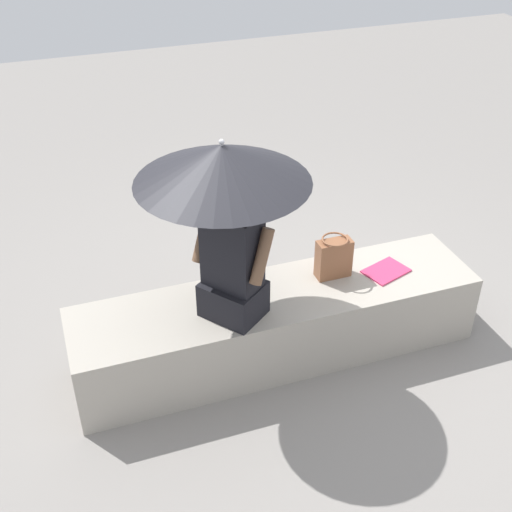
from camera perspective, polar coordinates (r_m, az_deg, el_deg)
name	(u,v)px	position (r m, az deg, el deg)	size (l,w,h in m)	color
ground_plane	(276,352)	(4.48, 1.74, -8.19)	(14.00, 14.00, 0.00)	gray
stone_bench	(277,324)	(4.32, 1.79, -5.82)	(2.60, 0.61, 0.48)	#A8A093
person_seated	(232,260)	(3.79, -2.03, -0.32)	(0.44, 0.49, 0.90)	black
parasol	(222,164)	(3.54, -2.90, 7.90)	(0.97, 0.97, 1.11)	#B7B7BC
handbag_black	(334,258)	(4.28, 6.67, -0.13)	(0.23, 0.17, 0.28)	brown
magazine	(386,271)	(4.44, 11.06, -1.27)	(0.28, 0.20, 0.01)	#D83866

